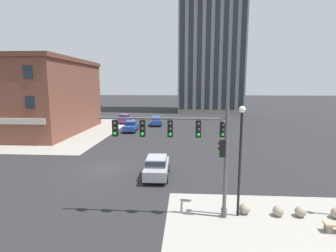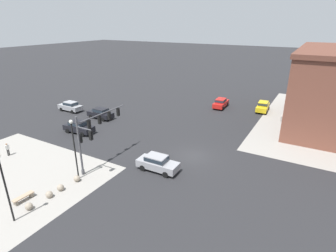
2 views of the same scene
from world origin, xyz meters
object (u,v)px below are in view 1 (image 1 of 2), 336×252
(traffic_signal_main, at_px, (193,143))
(bollard_sphere_curb_c, at_px, (301,211))
(bollard_sphere_curb_a, at_px, (245,209))
(car_main_northbound_far, at_px, (131,126))
(bollard_sphere_curb_b, at_px, (278,211))
(car_cross_eastbound, at_px, (156,120))
(street_lamp_corner_near, at_px, (240,150))
(car_parked_curb, at_px, (157,166))
(car_main_northbound_near, at_px, (125,118))

(traffic_signal_main, relative_size, bollard_sphere_curb_c, 11.54)
(bollard_sphere_curb_a, distance_m, car_main_northbound_far, 28.64)
(bollard_sphere_curb_a, height_order, bollard_sphere_curb_b, same)
(car_main_northbound_far, bearing_deg, car_cross_eastbound, 63.28)
(bollard_sphere_curb_a, bearing_deg, street_lamp_corner_near, -150.26)
(traffic_signal_main, relative_size, bollard_sphere_curb_b, 11.54)
(street_lamp_corner_near, relative_size, car_main_northbound_far, 1.39)
(car_main_northbound_far, bearing_deg, bollard_sphere_curb_a, -65.22)
(car_cross_eastbound, distance_m, car_parked_curb, 26.94)
(bollard_sphere_curb_a, distance_m, bollard_sphere_curb_c, 3.04)
(bollard_sphere_curb_a, xyz_separation_m, car_main_northbound_far, (-12.00, 26.00, 0.61))
(street_lamp_corner_near, distance_m, car_parked_curb, 8.45)
(bollard_sphere_curb_c, xyz_separation_m, car_main_northbound_far, (-15.04, 26.13, 0.61))
(car_cross_eastbound, height_order, car_parked_curb, same)
(bollard_sphere_curb_a, distance_m, bollard_sphere_curb_b, 1.83)
(street_lamp_corner_near, bearing_deg, car_main_northbound_far, 113.78)
(bollard_sphere_curb_b, bearing_deg, car_cross_eastbound, 107.95)
(bollard_sphere_curb_c, height_order, car_parked_curb, car_parked_curb)
(street_lamp_corner_near, xyz_separation_m, car_cross_eastbound, (-8.31, 32.72, -2.90))
(bollard_sphere_curb_c, distance_m, street_lamp_corner_near, 4.94)
(car_cross_eastbound, relative_size, car_parked_curb, 1.02)
(traffic_signal_main, relative_size, car_parked_curb, 1.59)
(street_lamp_corner_near, bearing_deg, car_main_northbound_near, 112.56)
(bollard_sphere_curb_a, relative_size, car_main_northbound_far, 0.14)
(bollard_sphere_curb_b, height_order, car_main_northbound_far, car_main_northbound_far)
(bollard_sphere_curb_b, xyz_separation_m, car_parked_curb, (-7.50, 5.85, 0.61))
(bollard_sphere_curb_c, bearing_deg, car_main_northbound_far, 119.92)
(bollard_sphere_curb_c, bearing_deg, street_lamp_corner_near, -178.13)
(car_main_northbound_near, relative_size, car_main_northbound_far, 1.01)
(bollard_sphere_curb_b, xyz_separation_m, car_main_northbound_far, (-13.83, 26.14, 0.61))
(street_lamp_corner_near, distance_m, car_main_northbound_far, 28.83)
(bollard_sphere_curb_c, distance_m, car_main_northbound_near, 39.67)
(bollard_sphere_curb_b, bearing_deg, car_main_northbound_far, 117.87)
(traffic_signal_main, xyz_separation_m, street_lamp_corner_near, (2.58, 0.05, -0.35))
(bollard_sphere_curb_b, bearing_deg, bollard_sphere_curb_c, 0.36)
(car_parked_curb, bearing_deg, car_main_northbound_near, 107.81)
(bollard_sphere_curb_a, height_order, car_main_northbound_far, car_main_northbound_far)
(bollard_sphere_curb_c, relative_size, car_parked_curb, 0.14)
(car_main_northbound_near, xyz_separation_m, car_cross_eastbound, (6.39, -2.66, 0.00))
(car_main_northbound_far, xyz_separation_m, car_parked_curb, (6.33, -20.29, 0.00))
(bollard_sphere_curb_a, xyz_separation_m, car_main_northbound_near, (-15.13, 35.13, 0.61))
(bollard_sphere_curb_a, height_order, car_parked_curb, car_parked_curb)
(traffic_signal_main, xyz_separation_m, car_cross_eastbound, (-5.73, 32.77, -3.25))
(bollard_sphere_curb_b, relative_size, bollard_sphere_curb_c, 1.00)
(bollard_sphere_curb_c, relative_size, car_main_northbound_near, 0.14)
(car_main_northbound_far, height_order, car_parked_curb, same)
(car_parked_curb, bearing_deg, traffic_signal_main, -66.11)
(bollard_sphere_curb_b, bearing_deg, street_lamp_corner_near, -177.31)
(car_main_northbound_near, bearing_deg, car_main_northbound_far, -71.09)
(car_main_northbound_far, xyz_separation_m, car_cross_eastbound, (3.26, 6.47, 0.00))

